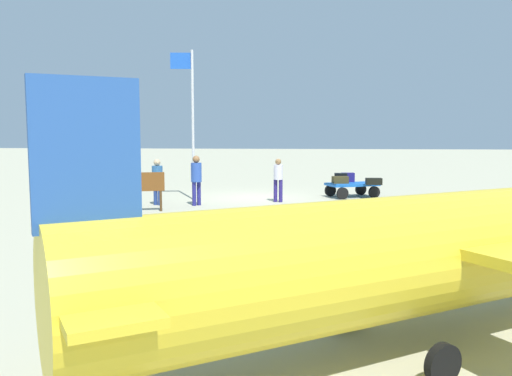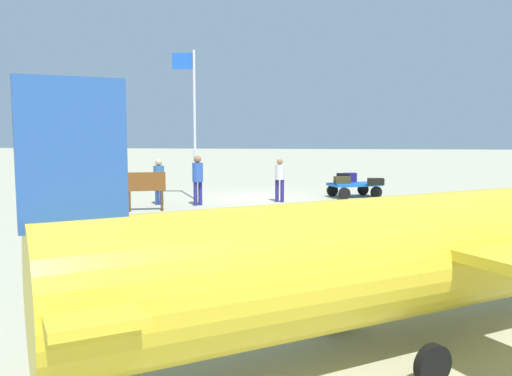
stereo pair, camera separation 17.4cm
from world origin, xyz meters
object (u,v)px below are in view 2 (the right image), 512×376
worker_lead (280,177)px  worker_supervisor (159,178)px  airplane_near (457,247)px  suitcase_grey (376,182)px  flagpole (192,113)px  suitcase_navy (350,177)px  signboard (145,185)px  suitcase_tan (342,180)px  suitcase_maroon (343,178)px  luggage_cart (354,187)px  worker_trailing (198,176)px

worker_lead → worker_supervisor: bearing=16.1°
worker_supervisor → airplane_near: 13.61m
suitcase_grey → flagpole: (7.00, 0.76, 2.61)m
suitcase_navy → signboard: (6.97, 5.04, 0.13)m
suitcase_tan → worker_supervisor: size_ratio=0.41×
suitcase_tan → airplane_near: size_ratio=0.07×
suitcase_maroon → worker_supervisor: bearing=25.7°
luggage_cart → suitcase_maroon: (0.42, -0.23, 0.33)m
worker_trailing → flagpole: (0.52, -1.59, 2.25)m
suitcase_maroon → suitcase_grey: (-1.21, 0.82, -0.06)m
luggage_cart → airplane_near: airplane_near is taller
worker_lead → airplane_near: airplane_near is taller
suitcase_grey → flagpole: size_ratio=0.11×
suitcase_tan → flagpole: size_ratio=0.12×
suitcase_navy → worker_trailing: bearing=31.8°
worker_trailing → signboard: 2.12m
worker_supervisor → signboard: size_ratio=1.28×
suitcase_tan → worker_supervisor: 7.19m
suitcase_grey → worker_supervisor: worker_supervisor is taller
worker_supervisor → flagpole: flagpole is taller
luggage_cart → suitcase_tan: suitcase_tan is taller
worker_supervisor → airplane_near: size_ratio=0.18×
suitcase_maroon → suitcase_grey: bearing=145.9°
suitcase_grey → airplane_near: airplane_near is taller
suitcase_tan → worker_trailing: 5.92m
signboard → worker_supervisor: bearing=-89.9°
suitcase_maroon → flagpole: (5.79, 1.58, 2.55)m
worker_trailing → flagpole: 2.80m
suitcase_grey → worker_trailing: size_ratio=0.35×
suitcase_grey → worker_lead: 3.83m
worker_trailing → airplane_near: (-5.80, 11.58, 0.10)m
suitcase_tan → worker_lead: 2.87m
suitcase_maroon → worker_lead: (2.43, 1.98, 0.18)m
luggage_cart → signboard: 8.41m
suitcase_grey → worker_trailing: 6.90m
suitcase_tan → suitcase_grey: 1.33m
worker_trailing → worker_lead: bearing=-157.2°
suitcase_maroon → suitcase_navy: bearing=-137.0°
worker_lead → signboard: 5.06m
suitcase_navy → airplane_near: airplane_near is taller
suitcase_navy → worker_trailing: size_ratio=0.31×
luggage_cart → worker_supervisor: worker_supervisor is taller
suitcase_tan → worker_trailing: (5.22, 2.78, 0.35)m
airplane_near → suitcase_navy: bearing=-89.1°
flagpole → suitcase_tan: bearing=-168.3°
suitcase_grey → flagpole: flagpole is taller
luggage_cart → worker_supervisor: bearing=22.7°
worker_supervisor → signboard: bearing=90.1°
luggage_cart → suitcase_navy: 0.62m
worker_trailing → airplane_near: 12.95m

